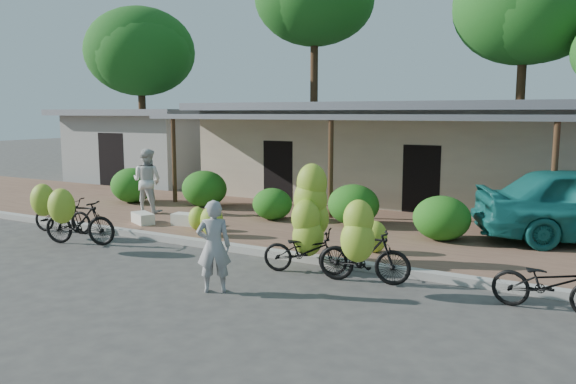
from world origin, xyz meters
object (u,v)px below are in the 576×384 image
object	(u,v)px
tree_center_right	(521,6)
bike_right	(362,248)
sack_far	(143,218)
bike_center	(308,226)
vendor	(214,246)
bike_far_right	(550,284)
bike_left	(76,219)
bike_far_left	(58,212)
bystander	(147,181)
tree_back_left	(139,50)
sack_near	(189,219)

from	to	relation	value
tree_center_right	bike_right	world-z (taller)	tree_center_right
sack_far	tree_center_right	bearing A→B (deg)	62.06
bike_center	bike_right	xyz separation A→B (m)	(1.32, -0.51, -0.17)
sack_far	vendor	size ratio (longest dim) A/B	0.47
bike_far_right	vendor	world-z (taller)	vendor
bike_right	bike_left	bearing A→B (deg)	82.34
bike_far_left	bike_right	distance (m)	8.28
tree_center_right	bystander	bearing A→B (deg)	-123.80
tree_back_left	bike_center	xyz separation A→B (m)	(15.34, -11.57, -5.22)
sack_far	bike_far_right	bearing A→B (deg)	-9.69
bike_left	bike_far_left	bearing A→B (deg)	47.88
bike_center	bystander	xyz separation A→B (m)	(-6.65, 2.66, 0.21)
bike_center	bike_far_right	distance (m)	4.34
tree_center_right	bike_left	distance (m)	18.68
bike_center	bike_right	bearing A→B (deg)	-125.61
tree_center_right	bike_far_right	distance (m)	17.03
tree_center_right	sack_near	bearing A→B (deg)	-114.46
sack_near	tree_back_left	bearing A→B (deg)	138.12
bike_right	vendor	bearing A→B (deg)	115.65
bike_far_left	bike_center	bearing A→B (deg)	-99.64
sack_near	bike_left	bearing A→B (deg)	-112.41
bike_far_left	sack_near	size ratio (longest dim) A/B	2.08
bike_far_left	bike_right	bearing A→B (deg)	-103.48
bike_far_right	bike_left	bearing A→B (deg)	96.82
bike_left	sack_near	size ratio (longest dim) A/B	2.16
tree_center_right	vendor	world-z (taller)	tree_center_right
tree_center_right	sack_near	xyz separation A→B (m)	(-6.06, -13.31, -6.92)
bike_far_right	vendor	size ratio (longest dim) A/B	1.09
bike_far_left	bike_far_right	size ratio (longest dim) A/B	1.02
tree_back_left	sack_far	distance (m)	15.25
tree_center_right	bike_right	bearing A→B (deg)	-91.22
bike_far_left	bike_right	xyz separation A→B (m)	(8.28, -0.30, 0.12)
bike_far_left	bike_right	world-z (taller)	bike_right
sack_near	vendor	size ratio (longest dim) A/B	0.54
bike_far_right	tree_center_right	bearing A→B (deg)	13.35
bike_right	bike_far_right	distance (m)	3.00
tree_back_left	bike_far_left	bearing A→B (deg)	-54.55
tree_center_right	sack_far	world-z (taller)	tree_center_right
tree_back_left	tree_center_right	world-z (taller)	tree_center_right
bike_far_left	sack_far	world-z (taller)	bike_far_left
tree_center_right	bike_left	size ratio (longest dim) A/B	5.08
tree_center_right	bike_center	world-z (taller)	tree_center_right
tree_center_right	bike_center	size ratio (longest dim) A/B	4.55
bike_center	tree_center_right	bearing A→B (deg)	-20.69
bike_right	bike_center	bearing A→B (deg)	57.95
bike_left	bike_center	distance (m)	5.57
sack_far	bystander	xyz separation A→B (m)	(-1.04, 1.30, 0.79)
bike_far_right	sack_near	bearing A→B (deg)	80.05
bystander	tree_back_left	bearing A→B (deg)	-56.15
sack_near	sack_far	xyz separation A→B (m)	(-1.22, -0.40, -0.01)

